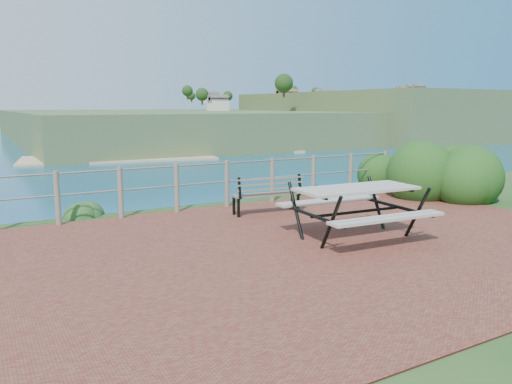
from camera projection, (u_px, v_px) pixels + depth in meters
ground at (320, 244)px, 7.99m from camera, size 10.00×7.00×0.12m
safety_railing at (227, 181)px, 10.76m from camera, size 9.40×0.10×1.00m
distant_bay at (351, 113)px, 266.23m from camera, size 290.00×232.36×24.00m
picnic_table at (356, 207)px, 8.18m from camera, size 2.06×1.74×0.85m
park_bench at (266, 189)px, 10.08m from camera, size 1.45×0.53×0.80m
shrub_right_front at (448, 200)px, 11.71m from camera, size 1.60×1.60×2.27m
shrub_right_edge at (392, 190)px, 13.14m from camera, size 1.11×1.11×1.58m
shrub_lip_west at (87, 215)px, 10.06m from camera, size 0.78×0.78×0.52m
shrub_lip_east at (306, 194)px, 12.54m from camera, size 0.67×0.67×0.37m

